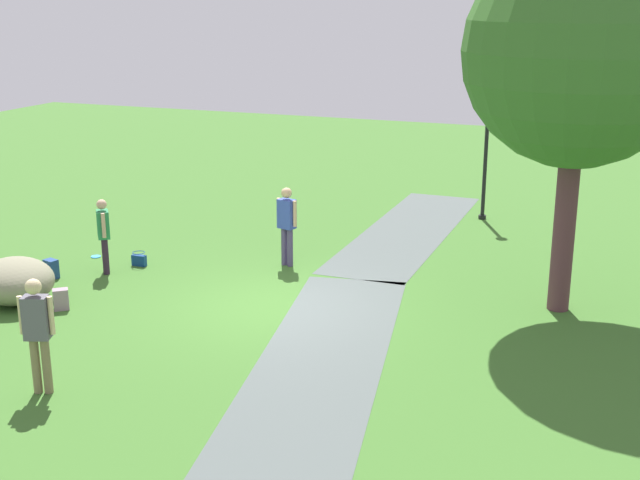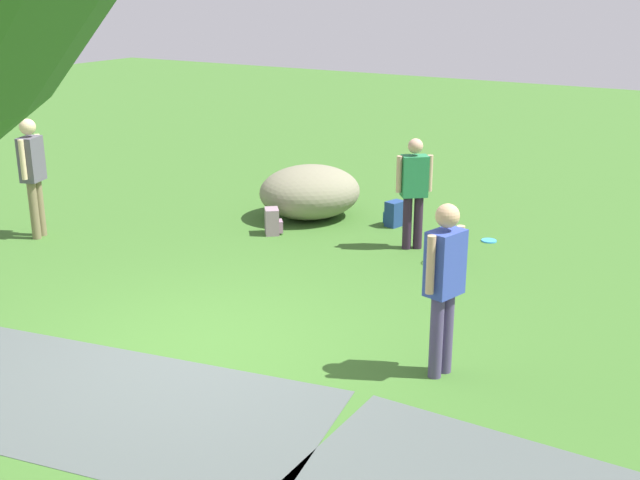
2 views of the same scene
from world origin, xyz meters
The scene contains 13 objects.
ground_plane centered at (0.00, 0.00, 0.00)m, with size 48.00×48.00×0.00m, color #3A6727.
footpath_segment_near centered at (-6.00, 0.97, 0.00)m, with size 8.01×2.04×0.01m.
footpath_segment_mid centered at (1.93, 1.71, 0.00)m, with size 8.23×3.44×0.01m.
large_shade_tree centered at (-1.78, 5.04, 4.73)m, with size 4.06×4.06×6.78m.
lamp_post centered at (-7.83, 2.48, 1.96)m, with size 0.28×0.28×3.14m.
lawn_boulder centered at (1.60, -4.73, 0.43)m, with size 2.14×2.19×0.86m.
woman_with_handbag centered at (-0.49, -4.14, 0.92)m, with size 0.43×0.41×1.60m.
man_near_boulder centered at (-2.36, -0.76, 1.01)m, with size 0.32×0.51×1.74m.
passerby_on_path centered at (4.54, -1.73, 1.05)m, with size 0.35×0.49×1.79m.
handbag_on_grass centered at (-1.16, -3.76, 0.14)m, with size 0.27×0.32×0.31m.
backpack_by_boulder centered at (1.62, -3.67, 0.19)m, with size 0.35×0.35×0.40m.
spare_backpack_on_lawn centered at (0.22, -5.01, 0.19)m, with size 0.31×0.32×0.40m.
frisbee_on_grass centered at (-1.34, -5.02, 0.01)m, with size 0.22×0.22×0.02m.
Camera 1 is at (13.63, 6.21, 5.72)m, focal length 47.10 mm.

